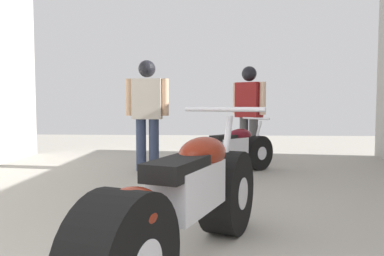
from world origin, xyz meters
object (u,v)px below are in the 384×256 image
Objects in this scene: motorcycle_maroon_cruiser at (186,206)px; mechanic_in_blue at (147,105)px; motorcycle_black_naked at (229,151)px; mechanic_with_helmet at (249,105)px.

mechanic_in_blue is at bearing 103.26° from motorcycle_maroon_cruiser.
mechanic_in_blue is (-1.21, 0.28, 0.65)m from motorcycle_black_naked.
mechanic_with_helmet reaches higher than motorcycle_black_naked.
mechanic_in_blue is 1.83m from mechanic_with_helmet.
motorcycle_black_naked is at bearing -12.96° from mechanic_in_blue.
mechanic_with_helmet is at bearing 29.19° from mechanic_in_blue.
motorcycle_maroon_cruiser is 1.27× the size of mechanic_in_blue.
motorcycle_maroon_cruiser is 3.22m from motorcycle_black_naked.
motorcycle_black_naked is (0.39, 3.20, -0.07)m from motorcycle_maroon_cruiser.
motorcycle_black_naked is at bearing 82.95° from motorcycle_maroon_cruiser.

